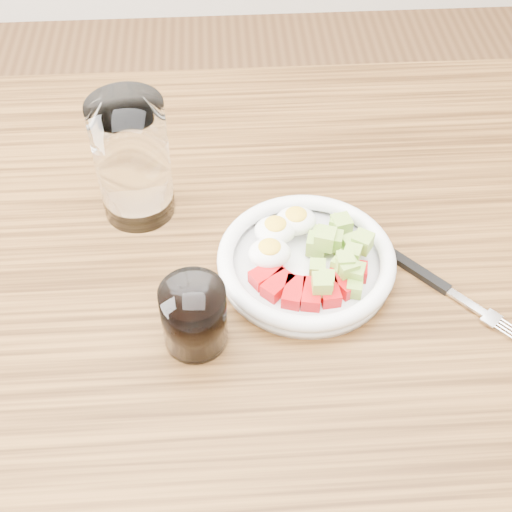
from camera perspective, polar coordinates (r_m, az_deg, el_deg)
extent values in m
cube|color=brown|center=(0.87, 0.70, -2.67)|extent=(1.50, 0.90, 0.04)
cylinder|color=white|center=(0.86, 4.00, -0.90)|extent=(0.21, 0.21, 0.01)
torus|color=white|center=(0.85, 4.06, -0.20)|extent=(0.21, 0.21, 0.02)
cube|color=red|center=(0.83, 0.84, -1.52)|extent=(0.04, 0.04, 0.02)
cube|color=red|center=(0.82, 1.75, -2.37)|extent=(0.04, 0.04, 0.02)
cube|color=red|center=(0.82, 3.02, -2.92)|extent=(0.03, 0.04, 0.02)
cube|color=red|center=(0.81, 4.46, -3.06)|extent=(0.03, 0.04, 0.02)
cube|color=red|center=(0.82, 5.83, -2.77)|extent=(0.03, 0.04, 0.02)
cube|color=red|center=(0.83, 6.91, -2.11)|extent=(0.04, 0.04, 0.02)
cube|color=red|center=(0.84, 7.54, -1.20)|extent=(0.04, 0.03, 0.02)
ellipsoid|color=white|center=(0.86, 1.55, 2.07)|extent=(0.05, 0.04, 0.03)
ellipsoid|color=yellow|center=(0.86, 1.57, 2.59)|extent=(0.03, 0.03, 0.01)
ellipsoid|color=white|center=(0.88, 3.20, 2.83)|extent=(0.05, 0.04, 0.03)
ellipsoid|color=yellow|center=(0.87, 3.23, 3.35)|extent=(0.03, 0.03, 0.01)
ellipsoid|color=white|center=(0.84, 1.09, 0.22)|extent=(0.05, 0.04, 0.03)
ellipsoid|color=yellow|center=(0.83, 1.10, 0.74)|extent=(0.03, 0.03, 0.01)
cube|color=#9FC24A|center=(0.85, 6.24, 1.24)|extent=(0.02, 0.02, 0.02)
cube|color=#9FC24A|center=(0.86, 6.87, 0.64)|extent=(0.02, 0.02, 0.02)
cube|color=#9FC24A|center=(0.84, 4.93, -1.03)|extent=(0.02, 0.02, 0.02)
cube|color=#9FC24A|center=(0.82, 7.13, -0.45)|extent=(0.02, 0.02, 0.02)
cube|color=#9FC24A|center=(0.83, 7.14, -1.63)|extent=(0.03, 0.03, 0.02)
cube|color=#9FC24A|center=(0.85, 5.55, 1.39)|extent=(0.03, 0.03, 0.02)
cube|color=#9FC24A|center=(0.84, 7.71, 0.18)|extent=(0.02, 0.02, 0.02)
cube|color=#9FC24A|center=(0.88, 6.57, 2.56)|extent=(0.02, 0.02, 0.02)
cube|color=#9FC24A|center=(0.87, 5.16, 1.58)|extent=(0.02, 0.02, 0.02)
cube|color=#9FC24A|center=(0.82, 7.87, -2.59)|extent=(0.02, 0.02, 0.02)
cube|color=#9FC24A|center=(0.83, 7.90, -1.34)|extent=(0.03, 0.03, 0.02)
cube|color=#9FC24A|center=(0.84, 6.99, -0.77)|extent=(0.03, 0.03, 0.02)
cube|color=#9FC24A|center=(0.86, 4.86, 0.94)|extent=(0.03, 0.03, 0.02)
cube|color=#9FC24A|center=(0.85, 8.51, 1.11)|extent=(0.03, 0.03, 0.02)
cube|color=#9FC24A|center=(0.81, 5.29, -2.27)|extent=(0.02, 0.02, 0.02)
cube|color=#9FC24A|center=(0.81, 5.62, -1.93)|extent=(0.02, 0.02, 0.02)
cube|color=#9FC24A|center=(0.82, 7.30, -0.94)|extent=(0.03, 0.03, 0.02)
cube|color=#9FC24A|center=(0.85, 7.67, 0.88)|extent=(0.03, 0.03, 0.02)
cube|color=#9FC24A|center=(0.88, 6.83, 2.48)|extent=(0.03, 0.03, 0.02)
cube|color=black|center=(0.88, 12.70, -1.10)|extent=(0.07, 0.08, 0.01)
cube|color=silver|center=(0.86, 16.60, -3.65)|extent=(0.04, 0.05, 0.00)
cube|color=silver|center=(0.85, 18.32, -4.76)|extent=(0.03, 0.03, 0.00)
cylinder|color=silver|center=(0.85, 19.48, -5.97)|extent=(0.02, 0.03, 0.00)
cylinder|color=silver|center=(0.85, 19.65, -5.77)|extent=(0.02, 0.03, 0.00)
cylinder|color=silver|center=(0.85, 19.81, -5.58)|extent=(0.02, 0.03, 0.00)
cylinder|color=white|center=(0.89, -9.85, 7.57)|extent=(0.09, 0.09, 0.16)
cylinder|color=white|center=(0.77, -4.98, -4.81)|extent=(0.07, 0.07, 0.08)
cylinder|color=black|center=(0.77, -4.97, -4.90)|extent=(0.06, 0.06, 0.07)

